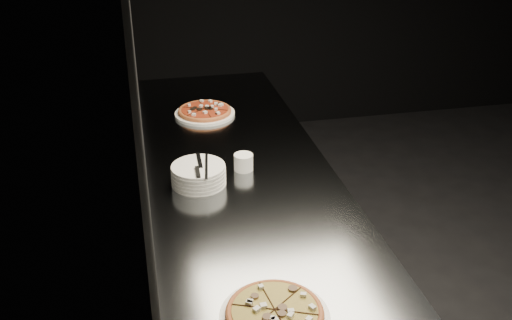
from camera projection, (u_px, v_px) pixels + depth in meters
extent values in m
cube|color=black|center=(136.00, 62.00, 2.00)|extent=(0.02, 5.00, 2.80)
cube|color=slate|center=(242.00, 266.00, 2.50)|extent=(0.70, 2.40, 0.90)
cube|color=slate|center=(241.00, 174.00, 2.29)|extent=(0.74, 2.44, 0.02)
cylinder|color=white|center=(275.00, 317.00, 1.53)|extent=(0.30, 0.30, 0.01)
cylinder|color=#B46336|center=(275.00, 314.00, 1.53)|extent=(0.34, 0.34, 0.01)
torus|color=#B46336|center=(275.00, 312.00, 1.52)|extent=(0.35, 0.35, 0.02)
cylinder|color=gold|center=(275.00, 311.00, 1.52)|extent=(0.30, 0.30, 0.01)
cylinder|color=white|center=(205.00, 114.00, 2.81)|extent=(0.30, 0.30, 0.01)
cylinder|color=#B46336|center=(205.00, 111.00, 2.81)|extent=(0.34, 0.34, 0.01)
torus|color=#B46336|center=(205.00, 110.00, 2.81)|extent=(0.34, 0.34, 0.02)
cylinder|color=#9F3017|center=(205.00, 110.00, 2.80)|extent=(0.30, 0.30, 0.01)
cylinder|color=white|center=(199.00, 182.00, 2.20)|extent=(0.21, 0.21, 0.02)
cylinder|color=white|center=(199.00, 178.00, 2.19)|extent=(0.21, 0.21, 0.02)
cylinder|color=white|center=(199.00, 175.00, 2.19)|extent=(0.21, 0.21, 0.02)
cylinder|color=white|center=(198.00, 171.00, 2.18)|extent=(0.21, 0.21, 0.02)
cylinder|color=white|center=(198.00, 168.00, 2.17)|extent=(0.21, 0.21, 0.02)
cube|color=silver|center=(199.00, 160.00, 2.20)|extent=(0.02, 0.14, 0.00)
cube|color=black|center=(198.00, 172.00, 2.11)|extent=(0.02, 0.08, 0.01)
cube|color=silver|center=(207.00, 166.00, 2.16)|extent=(0.08, 0.20, 0.00)
cylinder|color=white|center=(244.00, 162.00, 2.29)|extent=(0.08, 0.08, 0.07)
cylinder|color=black|center=(243.00, 156.00, 2.28)|extent=(0.06, 0.06, 0.01)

